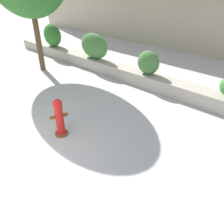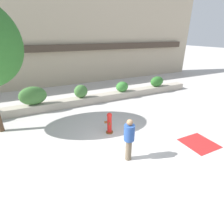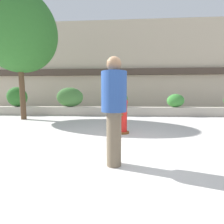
{
  "view_description": "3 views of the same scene",
  "coord_description": "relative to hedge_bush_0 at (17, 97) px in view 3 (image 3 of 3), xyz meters",
  "views": [
    {
      "loc": [
        4.33,
        -0.93,
        3.63
      ],
      "look_at": [
        0.78,
        2.99,
        0.44
      ],
      "focal_mm": 35.0,
      "sensor_mm": 36.0,
      "label": 1
    },
    {
      "loc": [
        -3.09,
        -5.07,
        4.49
      ],
      "look_at": [
        0.46,
        2.27,
        0.82
      ],
      "focal_mm": 28.0,
      "sensor_mm": 36.0,
      "label": 2
    },
    {
      "loc": [
        -0.03,
        -2.75,
        1.12
      ],
      "look_at": [
        -0.36,
        2.89,
        0.53
      ],
      "focal_mm": 24.0,
      "sensor_mm": 36.0,
      "label": 3
    }
  ],
  "objects": [
    {
      "name": "ground_plane",
      "position": [
        6.31,
        -6.0,
        -1.09
      ],
      "size": [
        120.0,
        120.0,
        0.0
      ],
      "primitive_type": "plane",
      "color": "#BCB7B2"
    },
    {
      "name": "hedge_bush_3",
      "position": [
        9.4,
        0.0,
        -0.21
      ],
      "size": [
        0.96,
        0.69,
        0.76
      ],
      "primitive_type": "ellipsoid",
      "color": "#387F33",
      "rests_on": "planter_wall_low"
    },
    {
      "name": "street_tree",
      "position": [
        1.54,
        -1.76,
        2.98
      ],
      "size": [
        3.5,
        3.15,
        5.92
      ],
      "color": "brown",
      "rests_on": "ground"
    },
    {
      "name": "building_facade",
      "position": [
        6.31,
        5.98,
        2.9
      ],
      "size": [
        30.0,
        1.36,
        8.0
      ],
      "color": "tan",
      "rests_on": "ground"
    },
    {
      "name": "planter_wall_low",
      "position": [
        6.31,
        0.0,
        -0.84
      ],
      "size": [
        18.0,
        0.7,
        0.5
      ],
      "primitive_type": "cube",
      "color": "#ADA393",
      "rests_on": "ground"
    },
    {
      "name": "hedge_bush_1",
      "position": [
        3.26,
        0.0,
        -0.02
      ],
      "size": [
        1.6,
        0.6,
        1.14
      ],
      "primitive_type": "ellipsoid",
      "color": "#427538",
      "rests_on": "planter_wall_low"
    },
    {
      "name": "hedge_bush_0",
      "position": [
        0.0,
        0.0,
        0.0
      ],
      "size": [
        1.25,
        0.7,
        1.18
      ],
      "primitive_type": "ellipsoid",
      "color": "#2D6B28",
      "rests_on": "planter_wall_low"
    },
    {
      "name": "fire_hydrant",
      "position": [
        6.36,
        -4.27,
        -0.54
      ],
      "size": [
        0.48,
        0.47,
        1.08
      ],
      "color": "brown",
      "rests_on": "ground"
    },
    {
      "name": "pedestrian",
      "position": [
        6.17,
        -6.4,
        -0.1
      ],
      "size": [
        0.57,
        0.57,
        1.73
      ],
      "color": "brown",
      "rests_on": "ground"
    },
    {
      "name": "hedge_bush_2",
      "position": [
        6.24,
        0.0,
        -0.14
      ],
      "size": [
        0.91,
        0.58,
        0.9
      ],
      "primitive_type": "ellipsoid",
      "color": "#427538",
      "rests_on": "planter_wall_low"
    }
  ]
}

